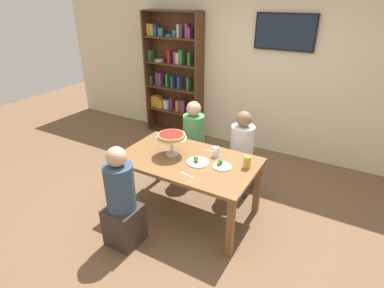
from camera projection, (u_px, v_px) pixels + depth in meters
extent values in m
plane|color=brown|center=(188.00, 211.00, 3.85)|extent=(12.00, 12.00, 0.00)
cube|color=beige|center=(257.00, 66.00, 4.96)|extent=(8.00, 0.12, 2.80)
cube|color=brown|center=(188.00, 161.00, 3.54)|extent=(1.58, 0.94, 0.04)
cube|color=brown|center=(119.00, 187.00, 3.70)|extent=(0.07, 0.07, 0.70)
cube|color=brown|center=(230.00, 228.00, 3.06)|extent=(0.07, 0.07, 0.70)
cube|color=brown|center=(158.00, 159.00, 4.34)|extent=(0.07, 0.07, 0.70)
cube|color=brown|center=(257.00, 188.00, 3.69)|extent=(0.07, 0.07, 0.70)
cube|color=#4C2D19|center=(150.00, 73.00, 5.81)|extent=(0.03, 0.30, 2.20)
cube|color=#4C2D19|center=(199.00, 80.00, 5.33)|extent=(0.03, 0.30, 2.20)
cube|color=#4C2D19|center=(178.00, 75.00, 5.68)|extent=(1.10, 0.02, 2.20)
cube|color=#4C2D19|center=(175.00, 132.00, 6.04)|extent=(1.04, 0.28, 0.02)
cube|color=#4C2D19|center=(174.00, 110.00, 5.85)|extent=(1.04, 0.28, 0.02)
cube|color=#4C2D19|center=(174.00, 88.00, 5.66)|extent=(1.04, 0.28, 0.02)
cube|color=#4C2D19|center=(173.00, 64.00, 5.47)|extent=(1.04, 0.28, 0.02)
cube|color=#4C2D19|center=(172.00, 38.00, 5.27)|extent=(1.04, 0.28, 0.02)
cube|color=#4C2D19|center=(172.00, 11.00, 5.09)|extent=(1.04, 0.28, 0.02)
cube|color=orange|center=(154.00, 101.00, 6.01)|extent=(0.07, 0.11, 0.21)
cube|color=orange|center=(157.00, 101.00, 5.97)|extent=(0.04, 0.13, 0.24)
cube|color=orange|center=(159.00, 102.00, 5.95)|extent=(0.06, 0.13, 0.22)
cube|color=#B7932D|center=(162.00, 103.00, 5.93)|extent=(0.06, 0.13, 0.17)
cylinder|color=silver|center=(166.00, 104.00, 5.89)|extent=(0.12, 0.12, 0.16)
cube|color=#7A3370|center=(172.00, 104.00, 5.82)|extent=(0.04, 0.10, 0.23)
cube|color=orange|center=(178.00, 106.00, 5.76)|extent=(0.06, 0.10, 0.20)
cube|color=#3D3838|center=(181.00, 105.00, 5.73)|extent=(0.06, 0.13, 0.23)
cube|color=#7A3370|center=(184.00, 106.00, 5.70)|extent=(0.07, 0.13, 0.22)
cube|color=maroon|center=(190.00, 107.00, 5.64)|extent=(0.04, 0.13, 0.23)
cube|color=navy|center=(193.00, 108.00, 5.61)|extent=(0.07, 0.13, 0.24)
cube|color=#2D6B38|center=(196.00, 110.00, 5.59)|extent=(0.05, 0.13, 0.18)
cube|color=#3D3838|center=(153.00, 79.00, 5.83)|extent=(0.05, 0.13, 0.17)
cube|color=#3D3838|center=(159.00, 79.00, 5.75)|extent=(0.06, 0.13, 0.24)
cube|color=#7A3370|center=(161.00, 79.00, 5.73)|extent=(0.04, 0.12, 0.24)
cube|color=#2D6B38|center=(168.00, 80.00, 5.66)|extent=(0.04, 0.13, 0.23)
cube|color=navy|center=(173.00, 82.00, 5.61)|extent=(0.04, 0.13, 0.21)
cube|color=navy|center=(180.00, 82.00, 5.54)|extent=(0.04, 0.13, 0.22)
cube|color=#2D6B38|center=(189.00, 84.00, 5.46)|extent=(0.04, 0.13, 0.22)
cube|color=#2D6B38|center=(151.00, 55.00, 5.63)|extent=(0.05, 0.13, 0.18)
cylinder|color=beige|center=(159.00, 60.00, 5.59)|extent=(0.16, 0.16, 0.04)
cube|color=maroon|center=(170.00, 56.00, 5.44)|extent=(0.04, 0.13, 0.22)
cube|color=#7A3370|center=(176.00, 57.00, 5.39)|extent=(0.04, 0.13, 0.21)
cube|color=#B2A88E|center=(179.00, 58.00, 5.36)|extent=(0.07, 0.13, 0.19)
cube|color=#2D6B38|center=(182.00, 57.00, 5.32)|extent=(0.06, 0.13, 0.25)
cube|color=#2D6B38|center=(190.00, 59.00, 5.26)|extent=(0.05, 0.13, 0.21)
cube|color=#B7932D|center=(150.00, 29.00, 5.43)|extent=(0.06, 0.13, 0.20)
cube|color=#B7932D|center=(153.00, 30.00, 5.40)|extent=(0.07, 0.13, 0.19)
cube|color=navy|center=(156.00, 31.00, 5.38)|extent=(0.05, 0.13, 0.17)
cylinder|color=#3D7084|center=(161.00, 32.00, 5.35)|extent=(0.10, 0.10, 0.14)
cylinder|color=#3D7084|center=(168.00, 35.00, 5.30)|extent=(0.11, 0.11, 0.04)
cylinder|color=#3D7084|center=(174.00, 33.00, 5.22)|extent=(0.07, 0.07, 0.12)
cube|color=#B2A88E|center=(179.00, 31.00, 5.16)|extent=(0.04, 0.12, 0.21)
cube|color=#7A3370|center=(188.00, 31.00, 5.08)|extent=(0.05, 0.13, 0.23)
cube|color=#7A3370|center=(190.00, 33.00, 5.07)|extent=(0.05, 0.13, 0.17)
cube|color=black|center=(285.00, 32.00, 4.46)|extent=(0.88, 0.05, 0.52)
cube|color=#192333|center=(285.00, 32.00, 4.44)|extent=(0.84, 0.01, 0.48)
cube|color=#382D28|center=(240.00, 176.00, 4.17)|extent=(0.34, 0.34, 0.45)
cylinder|color=silver|center=(242.00, 144.00, 3.97)|extent=(0.30, 0.30, 0.50)
sphere|color=#846047|center=(244.00, 119.00, 3.81)|extent=(0.20, 0.20, 0.20)
cube|color=#382D28|center=(124.00, 225.00, 3.29)|extent=(0.34, 0.34, 0.45)
cylinder|color=#33475B|center=(120.00, 187.00, 3.08)|extent=(0.30, 0.30, 0.50)
sphere|color=tan|center=(116.00, 157.00, 2.93)|extent=(0.20, 0.20, 0.20)
cube|color=#382D28|center=(194.00, 162.00, 4.52)|extent=(0.34, 0.34, 0.45)
cylinder|color=#4C935B|center=(194.00, 132.00, 4.31)|extent=(0.30, 0.30, 0.50)
sphere|color=tan|center=(194.00, 109.00, 4.16)|extent=(0.20, 0.20, 0.20)
cylinder|color=silver|center=(172.00, 154.00, 3.63)|extent=(0.15, 0.15, 0.01)
cylinder|color=silver|center=(172.00, 146.00, 3.58)|extent=(0.03, 0.03, 0.20)
cylinder|color=silver|center=(172.00, 138.00, 3.54)|extent=(0.35, 0.35, 0.01)
cylinder|color=tan|center=(171.00, 136.00, 3.53)|extent=(0.32, 0.32, 0.04)
cylinder|color=maroon|center=(171.00, 134.00, 3.52)|extent=(0.28, 0.28, 0.00)
cylinder|color=white|center=(198.00, 162.00, 3.45)|extent=(0.26, 0.26, 0.01)
sphere|color=#2D7028|center=(196.00, 159.00, 3.45)|extent=(0.06, 0.06, 0.06)
sphere|color=#2D7028|center=(196.00, 161.00, 3.41)|extent=(0.05, 0.05, 0.05)
cylinder|color=white|center=(222.00, 167.00, 3.36)|extent=(0.21, 0.21, 0.01)
sphere|color=#2D7028|center=(220.00, 162.00, 3.38)|extent=(0.05, 0.05, 0.05)
sphere|color=#2D7028|center=(218.00, 164.00, 3.35)|extent=(0.04, 0.04, 0.04)
cylinder|color=gold|center=(247.00, 162.00, 3.33)|extent=(0.08, 0.08, 0.14)
cylinder|color=white|center=(216.00, 152.00, 3.57)|extent=(0.07, 0.07, 0.12)
cube|color=silver|center=(210.00, 151.00, 3.71)|extent=(0.18, 0.04, 0.00)
cube|color=silver|center=(187.00, 175.00, 3.21)|extent=(0.18, 0.05, 0.00)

